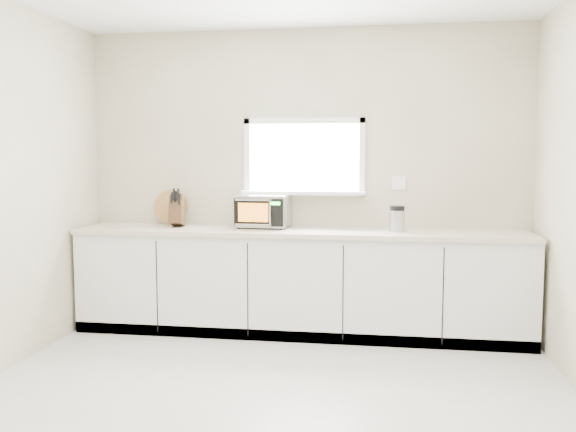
# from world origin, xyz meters

# --- Properties ---
(ground) EXTENTS (4.00, 4.00, 0.00)m
(ground) POSITION_xyz_m (0.00, 0.00, 0.00)
(ground) COLOR beige
(ground) RESTS_ON ground
(back_wall) EXTENTS (4.00, 0.17, 2.70)m
(back_wall) POSITION_xyz_m (0.00, 2.00, 1.36)
(back_wall) COLOR beige
(back_wall) RESTS_ON ground
(cabinets) EXTENTS (3.92, 0.60, 0.88)m
(cabinets) POSITION_xyz_m (0.00, 1.70, 0.44)
(cabinets) COLOR silver
(cabinets) RESTS_ON ground
(countertop) EXTENTS (3.92, 0.64, 0.04)m
(countertop) POSITION_xyz_m (0.00, 1.69, 0.90)
(countertop) COLOR beige
(countertop) RESTS_ON cabinets
(microwave) EXTENTS (0.47, 0.40, 0.29)m
(microwave) POSITION_xyz_m (-0.35, 1.81, 1.07)
(microwave) COLOR black
(microwave) RESTS_ON countertop
(knife_block) EXTENTS (0.14, 0.25, 0.35)m
(knife_block) POSITION_xyz_m (-1.13, 1.75, 1.07)
(knife_block) COLOR #4B331A
(knife_block) RESTS_ON countertop
(cutting_board) EXTENTS (0.33, 0.08, 0.33)m
(cutting_board) POSITION_xyz_m (-1.25, 1.94, 1.08)
(cutting_board) COLOR #AB6E42
(cutting_board) RESTS_ON countertop
(coffee_grinder) EXTENTS (0.15, 0.15, 0.22)m
(coffee_grinder) POSITION_xyz_m (0.83, 1.68, 1.03)
(coffee_grinder) COLOR #ABADB2
(coffee_grinder) RESTS_ON countertop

